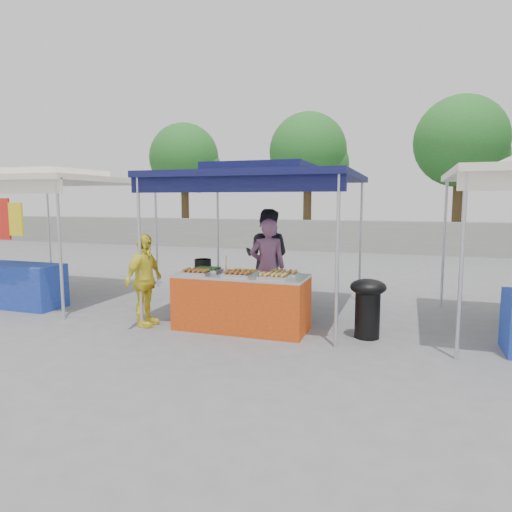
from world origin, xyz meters
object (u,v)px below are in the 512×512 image
(cooking_pot, at_px, (203,264))
(wok_burner, at_px, (368,303))
(vendor_woman, at_px, (268,268))
(customer_person, at_px, (144,280))
(vendor_table, at_px, (241,302))
(helper_man, at_px, (267,256))

(cooking_pot, xyz_separation_m, wok_burner, (2.66, -0.18, -0.42))
(cooking_pot, bearing_deg, vendor_woman, 31.15)
(customer_person, bearing_deg, wok_burner, -77.98)
(vendor_table, relative_size, helper_man, 1.11)
(vendor_woman, bearing_deg, helper_man, -93.94)
(cooking_pot, distance_m, helper_man, 1.66)
(vendor_table, relative_size, customer_person, 1.38)
(cooking_pot, relative_size, customer_person, 0.19)
(vendor_woman, relative_size, helper_man, 0.92)
(cooking_pot, height_order, wok_burner, cooking_pot)
(cooking_pot, bearing_deg, vendor_table, -23.37)
(vendor_table, distance_m, customer_person, 1.56)
(helper_man, height_order, customer_person, helper_man)
(wok_burner, height_order, helper_man, helper_man)
(vendor_woman, relative_size, customer_person, 1.14)
(wok_burner, bearing_deg, vendor_woman, 142.50)
(vendor_woman, bearing_deg, cooking_pot, 9.36)
(vendor_table, bearing_deg, helper_man, 95.32)
(vendor_table, distance_m, helper_man, 1.95)
(cooking_pot, height_order, customer_person, customer_person)
(cooking_pot, bearing_deg, wok_burner, -3.80)
(vendor_table, bearing_deg, cooking_pot, 156.63)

